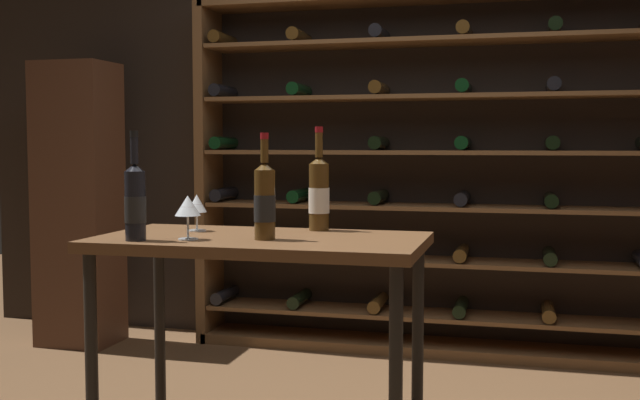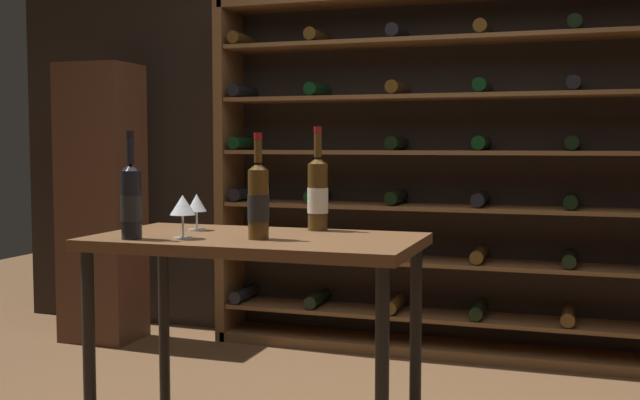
{
  "view_description": "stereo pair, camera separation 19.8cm",
  "coord_description": "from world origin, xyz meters",
  "px_view_note": "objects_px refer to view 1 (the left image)",
  "views": [
    {
      "loc": [
        0.63,
        -2.75,
        1.22
      ],
      "look_at": [
        -0.14,
        0.15,
        1.0
      ],
      "focal_mm": 43.66,
      "sensor_mm": 36.0,
      "label": 1
    },
    {
      "loc": [
        0.81,
        -2.7,
        1.22
      ],
      "look_at": [
        -0.14,
        0.15,
        1.0
      ],
      "focal_mm": 43.66,
      "sensor_mm": 36.0,
      "label": 2
    }
  ],
  "objects_px": {
    "display_cabinet": "(79,204)",
    "wine_bottle_gold_foil": "(265,201)",
    "wine_bottle_red_label": "(135,201)",
    "tasting_table": "(261,265)",
    "wine_rack": "(462,175)",
    "wine_glass_stemmed_center": "(197,205)",
    "wine_glass_stemmed_left": "(188,207)",
    "wine_bottle_amber_reserve": "(319,193)"
  },
  "relations": [
    {
      "from": "display_cabinet",
      "to": "wine_bottle_gold_foil",
      "type": "distance_m",
      "value": 2.42
    },
    {
      "from": "wine_bottle_gold_foil",
      "to": "wine_bottle_red_label",
      "type": "relative_size",
      "value": 0.98
    },
    {
      "from": "tasting_table",
      "to": "display_cabinet",
      "type": "height_order",
      "value": "display_cabinet"
    },
    {
      "from": "wine_bottle_gold_foil",
      "to": "wine_bottle_red_label",
      "type": "bearing_deg",
      "value": -161.89
    },
    {
      "from": "wine_rack",
      "to": "wine_glass_stemmed_center",
      "type": "distance_m",
      "value": 1.98
    },
    {
      "from": "wine_glass_stemmed_center",
      "to": "wine_glass_stemmed_left",
      "type": "distance_m",
      "value": 0.26
    },
    {
      "from": "wine_rack",
      "to": "wine_bottle_red_label",
      "type": "distance_m",
      "value": 2.31
    },
    {
      "from": "tasting_table",
      "to": "wine_bottle_red_label",
      "type": "xyz_separation_m",
      "value": [
        -0.37,
        -0.22,
        0.24
      ]
    },
    {
      "from": "display_cabinet",
      "to": "wine_bottle_gold_foil",
      "type": "height_order",
      "value": "display_cabinet"
    },
    {
      "from": "wine_rack",
      "to": "tasting_table",
      "type": "xyz_separation_m",
      "value": [
        -0.56,
        -1.89,
        -0.25
      ]
    },
    {
      "from": "wine_rack",
      "to": "wine_glass_stemmed_center",
      "type": "relative_size",
      "value": 22.85
    },
    {
      "from": "wine_rack",
      "to": "wine_bottle_amber_reserve",
      "type": "height_order",
      "value": "wine_rack"
    },
    {
      "from": "wine_glass_stemmed_center",
      "to": "wine_rack",
      "type": "bearing_deg",
      "value": 64.61
    },
    {
      "from": "wine_bottle_gold_foil",
      "to": "wine_glass_stemmed_left",
      "type": "xyz_separation_m",
      "value": [
        -0.25,
        -0.07,
        -0.02
      ]
    },
    {
      "from": "tasting_table",
      "to": "wine_glass_stemmed_center",
      "type": "height_order",
      "value": "wine_glass_stemmed_center"
    },
    {
      "from": "tasting_table",
      "to": "wine_glass_stemmed_center",
      "type": "xyz_separation_m",
      "value": [
        -0.29,
        0.1,
        0.2
      ]
    },
    {
      "from": "wine_glass_stemmed_left",
      "to": "display_cabinet",
      "type": "bearing_deg",
      "value": 130.91
    },
    {
      "from": "tasting_table",
      "to": "wine_bottle_gold_foil",
      "type": "xyz_separation_m",
      "value": [
        0.04,
        -0.08,
        0.24
      ]
    },
    {
      "from": "wine_bottle_gold_foil",
      "to": "wine_bottle_amber_reserve",
      "type": "relative_size",
      "value": 0.93
    },
    {
      "from": "tasting_table",
      "to": "wine_bottle_red_label",
      "type": "bearing_deg",
      "value": -150.11
    },
    {
      "from": "wine_rack",
      "to": "wine_bottle_amber_reserve",
      "type": "bearing_deg",
      "value": -104.03
    },
    {
      "from": "wine_rack",
      "to": "wine_bottle_red_label",
      "type": "bearing_deg",
      "value": -113.93
    },
    {
      "from": "wine_glass_stemmed_center",
      "to": "wine_bottle_gold_foil",
      "type": "bearing_deg",
      "value": -28.71
    },
    {
      "from": "wine_bottle_amber_reserve",
      "to": "wine_glass_stemmed_center",
      "type": "distance_m",
      "value": 0.46
    },
    {
      "from": "wine_rack",
      "to": "wine_glass_stemmed_left",
      "type": "height_order",
      "value": "wine_rack"
    },
    {
      "from": "display_cabinet",
      "to": "wine_bottle_amber_reserve",
      "type": "height_order",
      "value": "display_cabinet"
    },
    {
      "from": "display_cabinet",
      "to": "wine_rack",
      "type": "bearing_deg",
      "value": 7.85
    },
    {
      "from": "display_cabinet",
      "to": "wine_glass_stemmed_left",
      "type": "relative_size",
      "value": 11.2
    },
    {
      "from": "tasting_table",
      "to": "wine_bottle_gold_foil",
      "type": "distance_m",
      "value": 0.25
    },
    {
      "from": "tasting_table",
      "to": "wine_bottle_red_label",
      "type": "height_order",
      "value": "wine_bottle_red_label"
    },
    {
      "from": "wine_bottle_red_label",
      "to": "wine_rack",
      "type": "bearing_deg",
      "value": 66.07
    },
    {
      "from": "wine_bottle_amber_reserve",
      "to": "wine_glass_stemmed_left",
      "type": "relative_size",
      "value": 2.58
    },
    {
      "from": "wine_bottle_gold_foil",
      "to": "wine_glass_stemmed_center",
      "type": "distance_m",
      "value": 0.38
    },
    {
      "from": "wine_rack",
      "to": "wine_bottle_gold_foil",
      "type": "bearing_deg",
      "value": -104.75
    },
    {
      "from": "tasting_table",
      "to": "display_cabinet",
      "type": "relative_size",
      "value": 0.68
    },
    {
      "from": "wine_bottle_red_label",
      "to": "wine_glass_stemmed_left",
      "type": "xyz_separation_m",
      "value": [
        0.16,
        0.07,
        -0.02
      ]
    },
    {
      "from": "wine_bottle_red_label",
      "to": "wine_glass_stemmed_left",
      "type": "height_order",
      "value": "wine_bottle_red_label"
    },
    {
      "from": "tasting_table",
      "to": "wine_glass_stemmed_left",
      "type": "relative_size",
      "value": 7.58
    },
    {
      "from": "wine_bottle_amber_reserve",
      "to": "wine_glass_stemmed_center",
      "type": "relative_size",
      "value": 2.83
    },
    {
      "from": "display_cabinet",
      "to": "wine_glass_stemmed_center",
      "type": "relative_size",
      "value": 12.29
    },
    {
      "from": "wine_rack",
      "to": "display_cabinet",
      "type": "bearing_deg",
      "value": -172.15
    },
    {
      "from": "wine_rack",
      "to": "display_cabinet",
      "type": "xyz_separation_m",
      "value": [
        -2.27,
        -0.31,
        -0.19
      ]
    }
  ]
}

